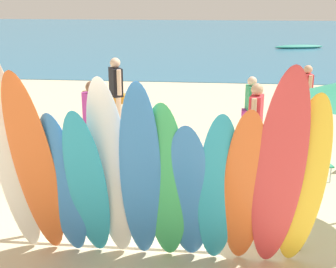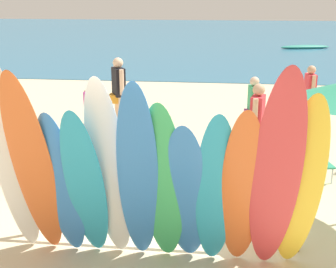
% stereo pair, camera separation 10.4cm
% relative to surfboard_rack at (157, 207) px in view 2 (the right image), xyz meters
% --- Properties ---
extents(ground, '(60.00, 60.00, 0.00)m').
position_rel_surfboard_rack_xyz_m(ground, '(0.00, 14.00, -0.52)').
color(ground, beige).
extents(ocean_water, '(60.00, 40.00, 0.02)m').
position_rel_surfboard_rack_xyz_m(ocean_water, '(0.00, 31.51, -0.51)').
color(ocean_water, teal).
rests_on(ocean_water, ground).
extents(surfboard_rack, '(3.76, 0.07, 0.64)m').
position_rel_surfboard_rack_xyz_m(surfboard_rack, '(0.00, 0.00, 0.00)').
color(surfboard_rack, brown).
rests_on(surfboard_rack, ground).
extents(surfboard_white_0, '(0.48, 0.79, 2.70)m').
position_rel_surfboard_rack_xyz_m(surfboard_white_0, '(-1.65, -0.58, 0.82)').
color(surfboard_white_0, white).
rests_on(surfboard_white_0, ground).
extents(surfboard_orange_1, '(0.50, 0.92, 2.49)m').
position_rel_surfboard_rack_xyz_m(surfboard_orange_1, '(-1.35, -0.66, 0.72)').
color(surfboard_orange_1, orange).
rests_on(surfboard_orange_1, ground).
extents(surfboard_blue_2, '(0.53, 0.70, 2.00)m').
position_rel_surfboard_rack_xyz_m(surfboard_blue_2, '(-1.06, -0.56, 0.48)').
color(surfboard_blue_2, '#337AD1').
rests_on(surfboard_blue_2, ground).
extents(surfboard_teal_3, '(0.48, 0.83, 2.07)m').
position_rel_surfboard_rack_xyz_m(surfboard_teal_3, '(-0.75, -0.62, 0.51)').
color(surfboard_teal_3, '#289EC6').
rests_on(surfboard_teal_3, ground).
extents(surfboard_white_4, '(0.56, 0.78, 2.41)m').
position_rel_surfboard_rack_xyz_m(surfboard_white_4, '(-0.48, -0.57, 0.68)').
color(surfboard_white_4, white).
rests_on(surfboard_white_4, ground).
extents(surfboard_blue_5, '(0.55, 0.97, 2.41)m').
position_rel_surfboard_rack_xyz_m(surfboard_blue_5, '(-0.12, -0.68, 0.68)').
color(surfboard_blue_5, '#337AD1').
rests_on(surfboard_blue_5, ground).
extents(surfboard_green_6, '(0.53, 0.76, 2.16)m').
position_rel_surfboard_rack_xyz_m(surfboard_green_6, '(0.15, -0.60, 0.56)').
color(surfboard_green_6, '#38B266').
rests_on(surfboard_green_6, ground).
extents(surfboard_blue_7, '(0.57, 0.77, 1.92)m').
position_rel_surfboard_rack_xyz_m(surfboard_blue_7, '(0.42, -0.56, 0.43)').
color(surfboard_blue_7, '#337AD1').
rests_on(surfboard_blue_7, ground).
extents(surfboard_teal_8, '(0.50, 0.74, 2.05)m').
position_rel_surfboard_rack_xyz_m(surfboard_teal_8, '(0.75, -0.60, 0.50)').
color(surfboard_teal_8, '#289EC6').
rests_on(surfboard_teal_8, ground).
extents(surfboard_orange_9, '(0.48, 0.82, 2.13)m').
position_rel_surfboard_rack_xyz_m(surfboard_orange_9, '(1.05, -0.62, 0.54)').
color(surfboard_orange_9, orange).
rests_on(surfboard_orange_9, ground).
extents(surfboard_red_10, '(0.58, 0.94, 2.59)m').
position_rel_surfboard_rack_xyz_m(surfboard_red_10, '(1.40, -0.72, 0.77)').
color(surfboard_red_10, '#D13D42').
rests_on(surfboard_red_10, ground).
extents(surfboard_yellow_11, '(0.54, 0.80, 2.29)m').
position_rel_surfboard_rack_xyz_m(surfboard_yellow_11, '(1.69, -0.58, 0.62)').
color(surfboard_yellow_11, yellow).
rests_on(surfboard_yellow_11, ground).
extents(beachgoer_photographing, '(0.39, 0.56, 1.48)m').
position_rel_surfboard_rack_xyz_m(beachgoer_photographing, '(1.49, 4.53, 0.33)').
color(beachgoer_photographing, beige).
rests_on(beachgoer_photographing, ground).
extents(beachgoer_strolling, '(0.40, 0.57, 1.52)m').
position_rel_surfboard_rack_xyz_m(beachgoer_strolling, '(2.94, 6.01, 0.35)').
color(beachgoer_strolling, tan).
rests_on(beachgoer_strolling, ground).
extents(beachgoer_near_rack, '(0.43, 0.61, 1.64)m').
position_rel_surfboard_rack_xyz_m(beachgoer_near_rack, '(1.46, 2.91, 0.42)').
color(beachgoer_near_rack, tan).
rests_on(beachgoer_near_rack, ground).
extents(beachgoer_by_water, '(0.47, 0.48, 1.67)m').
position_rel_surfboard_rack_xyz_m(beachgoer_by_water, '(-1.55, 2.69, 0.44)').
color(beachgoer_by_water, brown).
rests_on(beachgoer_by_water, ground).
extents(beachgoer_midbeach, '(0.46, 0.60, 1.76)m').
position_rel_surfboard_rack_xyz_m(beachgoer_midbeach, '(-1.64, 5.17, 0.49)').
color(beachgoer_midbeach, beige).
rests_on(beachgoer_midbeach, ground).
extents(beach_chair_red, '(0.64, 0.82, 0.80)m').
position_rel_surfboard_rack_xyz_m(beach_chair_red, '(2.47, 2.67, -0.10)').
color(beach_chair_red, '#B7B7BC').
rests_on(beach_chair_red, ground).
extents(distant_boat, '(3.05, 1.32, 0.24)m').
position_rel_surfboard_rack_xyz_m(distant_boat, '(5.64, 23.00, -0.42)').
color(distant_boat, teal).
rests_on(distant_boat, ground).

